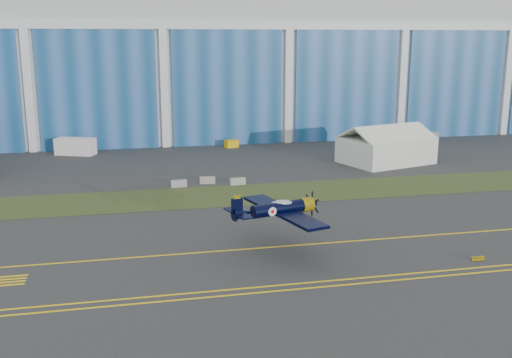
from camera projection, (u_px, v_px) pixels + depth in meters
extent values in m
plane|color=#313233|center=(203.00, 234.00, 57.81)|extent=(260.00, 260.00, 0.00)
cube|color=#475128|center=(188.00, 198.00, 71.12)|extent=(260.00, 10.00, 0.02)
cube|color=silver|center=(156.00, 56.00, 122.85)|extent=(220.00, 45.00, 30.00)
cube|color=#184E84|center=(164.00, 89.00, 102.31)|extent=(220.00, 0.60, 20.00)
cube|color=silver|center=(162.00, 25.00, 99.84)|extent=(220.00, 0.70, 1.20)
cube|color=yellow|center=(210.00, 252.00, 53.05)|extent=(200.00, 0.20, 0.02)
cube|color=yellow|center=(229.00, 295.00, 44.02)|extent=(80.00, 0.20, 0.02)
cube|color=yellow|center=(226.00, 290.00, 44.97)|extent=(80.00, 0.20, 0.02)
cube|color=yellow|center=(478.00, 258.00, 50.95)|extent=(1.20, 0.15, 0.35)
cube|color=white|center=(76.00, 146.00, 97.28)|extent=(6.78, 4.66, 2.73)
cube|color=#EEB60B|center=(231.00, 144.00, 103.96)|extent=(2.56, 2.06, 1.30)
cube|color=gray|center=(430.00, 137.00, 109.78)|extent=(3.20, 2.19, 1.75)
cube|color=#978A9A|center=(179.00, 184.00, 76.12)|extent=(2.05, 0.78, 0.90)
cube|color=gray|center=(208.00, 180.00, 77.93)|extent=(2.07, 0.93, 0.90)
cube|color=#969E89|center=(238.00, 181.00, 77.31)|extent=(2.05, 0.80, 0.90)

